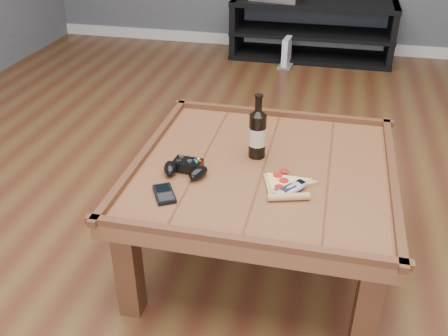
% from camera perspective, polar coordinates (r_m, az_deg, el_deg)
% --- Properties ---
extents(ground, '(6.00, 6.00, 0.00)m').
position_cam_1_polar(ground, '(2.22, 4.12, -9.85)').
color(ground, '#4C2515').
rests_on(ground, ground).
extents(baseboard, '(5.00, 0.02, 0.10)m').
position_cam_1_polar(baseboard, '(4.87, 10.01, 13.71)').
color(baseboard, silver).
rests_on(baseboard, ground).
extents(coffee_table, '(1.03, 1.03, 0.48)m').
position_cam_1_polar(coffee_table, '(1.99, 4.53, -1.28)').
color(coffee_table, brown).
rests_on(coffee_table, ground).
extents(media_console, '(1.40, 0.45, 0.50)m').
position_cam_1_polar(media_console, '(4.59, 10.00, 15.20)').
color(media_console, black).
rests_on(media_console, ground).
extents(beer_bottle, '(0.07, 0.07, 0.27)m').
position_cam_1_polar(beer_bottle, '(1.98, 3.85, 4.09)').
color(beer_bottle, black).
rests_on(beer_bottle, coffee_table).
extents(game_controller, '(0.19, 0.13, 0.05)m').
position_cam_1_polar(game_controller, '(1.90, -4.41, 0.01)').
color(game_controller, black).
rests_on(game_controller, coffee_table).
extents(pizza_slice, '(0.23, 0.30, 0.03)m').
position_cam_1_polar(pizza_slice, '(1.84, 6.92, -1.93)').
color(pizza_slice, tan).
rests_on(pizza_slice, coffee_table).
extents(smartphone, '(0.12, 0.14, 0.02)m').
position_cam_1_polar(smartphone, '(1.79, -6.83, -2.95)').
color(smartphone, black).
rests_on(smartphone, coffee_table).
extents(remote_control, '(0.15, 0.18, 0.03)m').
position_cam_1_polar(remote_control, '(1.81, 7.66, -2.36)').
color(remote_control, '#999DA7').
rests_on(remote_control, coffee_table).
extents(game_console, '(0.13, 0.21, 0.25)m').
position_cam_1_polar(game_console, '(4.38, 7.16, 12.84)').
color(game_console, slate).
rests_on(game_console, ground).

